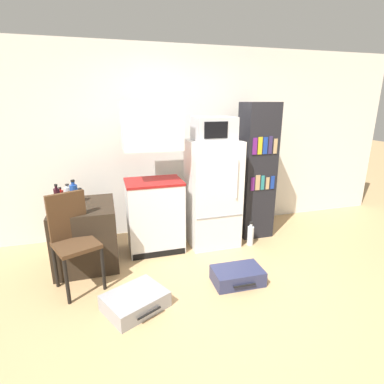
# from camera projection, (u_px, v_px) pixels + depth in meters

# --- Properties ---
(ground_plane) EXTENTS (24.00, 24.00, 0.00)m
(ground_plane) POSITION_uv_depth(u_px,v_px,m) (242.00, 300.00, 2.97)
(ground_plane) COLOR tan
(wall_back) EXTENTS (6.40, 0.10, 2.64)m
(wall_back) POSITION_uv_depth(u_px,v_px,m) (201.00, 141.00, 4.48)
(wall_back) COLOR white
(wall_back) RESTS_ON ground_plane
(side_table) EXTENTS (0.70, 0.78, 0.74)m
(side_table) POSITION_uv_depth(u_px,v_px,m) (86.00, 234.00, 3.57)
(side_table) COLOR #2D2319
(side_table) RESTS_ON ground_plane
(kitchen_hutch) EXTENTS (0.71, 0.52, 1.90)m
(kitchen_hutch) POSITION_uv_depth(u_px,v_px,m) (154.00, 187.00, 3.78)
(kitchen_hutch) COLOR white
(kitchen_hutch) RESTS_ON ground_plane
(refrigerator) EXTENTS (0.65, 0.59, 1.42)m
(refrigerator) POSITION_uv_depth(u_px,v_px,m) (213.00, 193.00, 4.01)
(refrigerator) COLOR white
(refrigerator) RESTS_ON ground_plane
(microwave) EXTENTS (0.51, 0.40, 0.29)m
(microwave) POSITION_uv_depth(u_px,v_px,m) (214.00, 129.00, 3.76)
(microwave) COLOR #B7B7BC
(microwave) RESTS_ON refrigerator
(bookshelf) EXTENTS (0.45, 0.40, 1.89)m
(bookshelf) POSITION_uv_depth(u_px,v_px,m) (256.00, 172.00, 4.21)
(bookshelf) COLOR black
(bookshelf) RESTS_ON ground_plane
(bottle_ketchup_red) EXTENTS (0.07, 0.07, 0.18)m
(bottle_ketchup_red) POSITION_uv_depth(u_px,v_px,m) (61.00, 196.00, 3.57)
(bottle_ketchup_red) COLOR #AD1914
(bottle_ketchup_red) RESTS_ON side_table
(bottle_amber_beer) EXTENTS (0.07, 0.07, 0.16)m
(bottle_amber_beer) POSITION_uv_depth(u_px,v_px,m) (61.00, 210.00, 3.10)
(bottle_amber_beer) COLOR brown
(bottle_amber_beer) RESTS_ON side_table
(bottle_blue_soda) EXTENTS (0.09, 0.09, 0.28)m
(bottle_blue_soda) POSITION_uv_depth(u_px,v_px,m) (74.00, 193.00, 3.52)
(bottle_blue_soda) COLOR #1E47A3
(bottle_blue_soda) RESTS_ON side_table
(bottle_green_tall) EXTENTS (0.08, 0.08, 0.28)m
(bottle_green_tall) POSITION_uv_depth(u_px,v_px,m) (81.00, 203.00, 3.18)
(bottle_green_tall) COLOR #1E6028
(bottle_green_tall) RESTS_ON side_table
(bottle_clear_short) EXTENTS (0.08, 0.08, 0.19)m
(bottle_clear_short) POSITION_uv_depth(u_px,v_px,m) (68.00, 192.00, 3.68)
(bottle_clear_short) COLOR silver
(bottle_clear_short) RESTS_ON side_table
(bottle_wine_dark) EXTENTS (0.07, 0.07, 0.24)m
(bottle_wine_dark) POSITION_uv_depth(u_px,v_px,m) (57.00, 196.00, 3.46)
(bottle_wine_dark) COLOR black
(bottle_wine_dark) RESTS_ON side_table
(chair) EXTENTS (0.53, 0.53, 1.01)m
(chair) POSITION_uv_depth(u_px,v_px,m) (72.00, 233.00, 3.06)
(chair) COLOR black
(chair) RESTS_ON ground_plane
(suitcase_large_flat) EXTENTS (0.54, 0.37, 0.16)m
(suitcase_large_flat) POSITION_uv_depth(u_px,v_px,m) (237.00, 276.00, 3.24)
(suitcase_large_flat) COLOR navy
(suitcase_large_flat) RESTS_ON ground_plane
(suitcase_small_flat) EXTENTS (0.68, 0.62, 0.16)m
(suitcase_small_flat) POSITION_uv_depth(u_px,v_px,m) (135.00, 301.00, 2.84)
(suitcase_small_flat) COLOR #99999E
(suitcase_small_flat) RESTS_ON ground_plane
(water_bottle_front) EXTENTS (0.09, 0.09, 0.34)m
(water_bottle_front) POSITION_uv_depth(u_px,v_px,m) (250.00, 235.00, 4.08)
(water_bottle_front) COLOR silver
(water_bottle_front) RESTS_ON ground_plane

